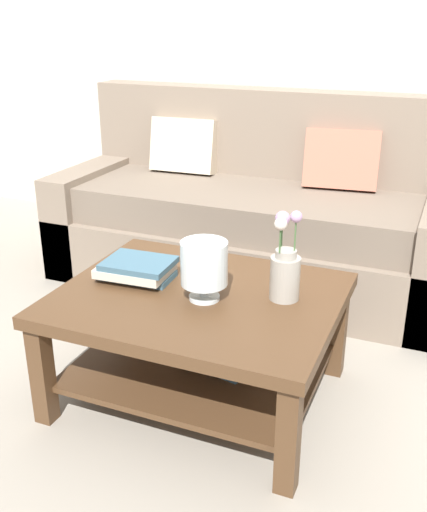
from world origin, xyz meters
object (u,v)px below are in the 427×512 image
(glass_hurricane_vase, at_px, (204,265))
(flower_pitcher, at_px, (285,269))
(couch, at_px, (254,218))
(book_stack_main, at_px, (137,269))
(coffee_table, at_px, (199,322))

(glass_hurricane_vase, xyz_separation_m, flower_pitcher, (0.27, 0.12, -0.02))
(glass_hurricane_vase, bearing_deg, couch, 100.50)
(couch, distance_m, book_stack_main, 1.21)
(flower_pitcher, bearing_deg, book_stack_main, -174.27)
(couch, height_order, flower_pitcher, couch)
(couch, distance_m, flower_pitcher, 1.26)
(coffee_table, bearing_deg, glass_hurricane_vase, -42.85)
(couch, bearing_deg, flower_pitcher, -65.92)
(couch, height_order, book_stack_main, couch)
(glass_hurricane_vase, bearing_deg, flower_pitcher, 23.98)
(book_stack_main, height_order, flower_pitcher, flower_pitcher)
(book_stack_main, xyz_separation_m, glass_hurricane_vase, (0.33, -0.06, 0.10))
(couch, distance_m, glass_hurricane_vase, 1.30)
(book_stack_main, relative_size, glass_hurricane_vase, 1.35)
(coffee_table, relative_size, flower_pitcher, 3.06)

